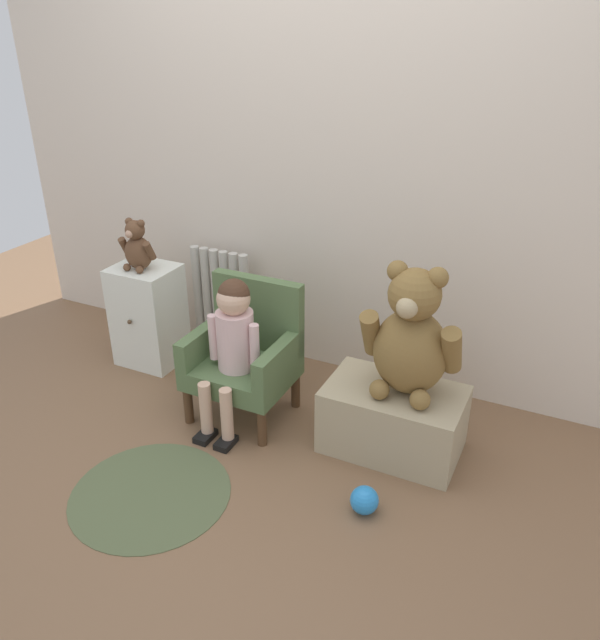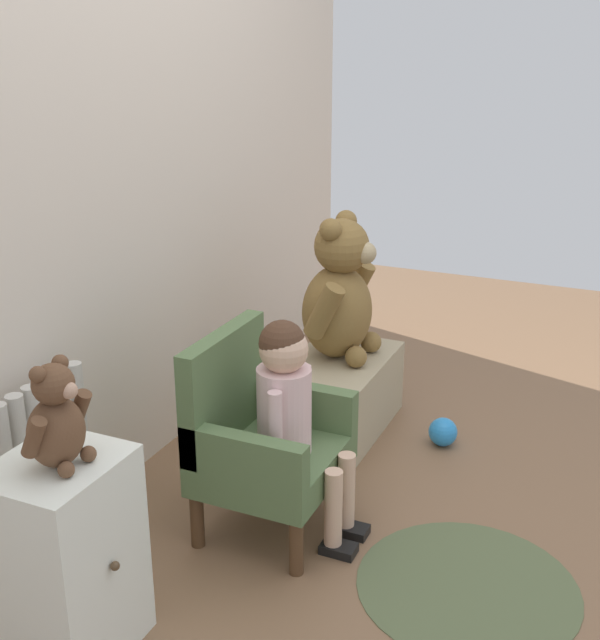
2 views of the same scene
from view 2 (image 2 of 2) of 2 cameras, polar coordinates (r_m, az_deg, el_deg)
name	(u,v)px [view 2 (image 2 of 2)]	position (r m, az deg, el deg)	size (l,w,h in m)	color
ground_plane	(429,543)	(2.67, 9.13, -15.37)	(6.00, 6.00, 0.00)	brown
back_wall	(104,140)	(2.71, -13.79, 12.34)	(3.80, 0.05, 2.40)	beige
radiator	(48,476)	(2.51, -17.46, -10.52)	(0.37, 0.05, 0.59)	beige
small_dresser	(66,560)	(2.18, -16.32, -16.04)	(0.33, 0.31, 0.55)	white
child_armchair	(260,437)	(2.58, -2.89, -8.29)	(0.46, 0.40, 0.65)	#516A41
child_figure	(291,400)	(2.46, -0.65, -5.68)	(0.25, 0.35, 0.72)	beige
low_bench	(338,394)	(3.25, 2.73, -5.28)	(0.59, 0.36, 0.30)	tan
large_teddy_bear	(339,295)	(3.14, 2.82, 1.76)	(0.42, 0.29, 0.58)	brown
small_teddy_bear	(56,420)	(1.97, -16.94, -6.84)	(0.20, 0.14, 0.27)	brown
floor_rug	(467,586)	(2.51, 11.82, -18.02)	(0.65, 0.65, 0.01)	#525E3D
toy_ball	(443,432)	(3.21, 10.13, -7.84)	(0.11, 0.11, 0.11)	#2987D7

